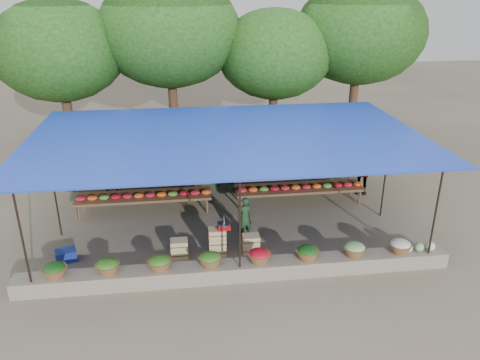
{
  "coord_description": "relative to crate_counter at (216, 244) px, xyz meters",
  "views": [
    {
      "loc": [
        -1.22,
        -12.37,
        6.65
      ],
      "look_at": [
        0.41,
        0.2,
        1.35
      ],
      "focal_mm": 35.0,
      "sensor_mm": 36.0,
      "label": 1
    }
  ],
  "objects": [
    {
      "name": "stall_canopy",
      "position": [
        0.46,
        1.69,
        2.36
      ],
      "size": [
        10.8,
        6.6,
        2.82
      ],
      "color": "black",
      "rests_on": "ground"
    },
    {
      "name": "weighing_scale",
      "position": [
        0.21,
        0.0,
        0.55
      ],
      "size": [
        0.35,
        0.35,
        0.37
      ],
      "color": "#B40E11",
      "rests_on": "crate_counter"
    },
    {
      "name": "stone_curb",
      "position": [
        0.46,
        -1.13,
        -0.11
      ],
      "size": [
        10.6,
        0.55,
        0.4
      ],
      "primitive_type": "cube",
      "color": "#6C6457",
      "rests_on": "ground"
    },
    {
      "name": "fruit_table_left",
      "position": [
        -2.03,
        2.98,
        0.3
      ],
      "size": [
        4.21,
        0.95,
        0.93
      ],
      "color": "#4B321E",
      "rests_on": "ground"
    },
    {
      "name": "netting_backdrop",
      "position": [
        0.46,
        4.77,
        0.94
      ],
      "size": [
        10.6,
        0.06,
        2.5
      ],
      "primitive_type": "cube",
      "color": "#17401C",
      "rests_on": "ground"
    },
    {
      "name": "tree_row",
      "position": [
        0.97,
        7.71,
        4.39
      ],
      "size": [
        16.51,
        5.5,
        7.12
      ],
      "color": "#331E12",
      "rests_on": "ground"
    },
    {
      "name": "customer_right",
      "position": [
        5.26,
        3.36,
        0.48
      ],
      "size": [
        1.01,
        0.67,
        1.59
      ],
      "primitive_type": "imported",
      "rotation": [
        0.0,
        0.0,
        -0.33
      ],
      "color": "slate",
      "rests_on": "ground"
    },
    {
      "name": "blue_crate_back",
      "position": [
        -3.9,
        0.2,
        -0.16
      ],
      "size": [
        0.59,
        0.49,
        0.31
      ],
      "primitive_type": "cube",
      "rotation": [
        0.0,
        0.0,
        0.26
      ],
      "color": "navy",
      "rests_on": "ground"
    },
    {
      "name": "ground",
      "position": [
        0.46,
        1.62,
        -0.31
      ],
      "size": [
        60.0,
        60.0,
        0.0
      ],
      "primitive_type": "plane",
      "color": "brown",
      "rests_on": "ground"
    },
    {
      "name": "customer_mid",
      "position": [
        1.1,
        3.9,
        0.6
      ],
      "size": [
        1.35,
        1.18,
        1.82
      ],
      "primitive_type": "imported",
      "rotation": [
        0.0,
        0.0,
        0.54
      ],
      "color": "slate",
      "rests_on": "ground"
    },
    {
      "name": "vendor_seated",
      "position": [
        0.87,
        0.84,
        0.31
      ],
      "size": [
        0.52,
        0.42,
        1.24
      ],
      "primitive_type": "imported",
      "rotation": [
        0.0,
        0.0,
        3.46
      ],
      "color": "#19381E",
      "rests_on": "ground"
    },
    {
      "name": "fruit_table_right",
      "position": [
        2.97,
        2.98,
        0.3
      ],
      "size": [
        4.21,
        0.95,
        0.93
      ],
      "color": "#4B321E",
      "rests_on": "ground"
    },
    {
      "name": "customer_left",
      "position": [
        -3.13,
        4.06,
        0.62
      ],
      "size": [
        1.0,
        0.83,
        1.86
      ],
      "primitive_type": "imported",
      "rotation": [
        0.0,
        0.0,
        -0.15
      ],
      "color": "slate",
      "rests_on": "ground"
    },
    {
      "name": "blue_crate_front",
      "position": [
        -2.83,
        -0.87,
        -0.16
      ],
      "size": [
        0.58,
        0.49,
        0.3
      ],
      "primitive_type": "cube",
      "rotation": [
        0.0,
        0.0,
        0.3
      ],
      "color": "navy",
      "rests_on": "ground"
    },
    {
      "name": "crate_counter",
      "position": [
        0.0,
        0.0,
        0.0
      ],
      "size": [
        2.35,
        0.34,
        0.77
      ],
      "color": "tan",
      "rests_on": "ground"
    },
    {
      "name": "produce_baskets",
      "position": [
        0.36,
        -1.13,
        0.25
      ],
      "size": [
        8.98,
        0.58,
        0.34
      ],
      "color": "brown",
      "rests_on": "stone_curb"
    }
  ]
}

